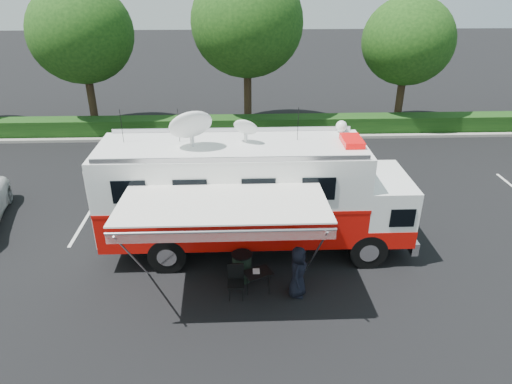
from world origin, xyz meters
TOP-DOWN VIEW (x-y plane):
  - ground_plane at (0.00, 0.00)m, footprint 120.00×120.00m
  - back_border at (1.14, 12.90)m, footprint 60.00×6.14m
  - stall_lines at (-0.50, 3.00)m, footprint 24.12×5.50m
  - command_truck at (-0.09, -0.00)m, footprint 10.05×2.77m
  - awning at (-0.99, -2.87)m, footprint 5.49×2.82m
  - person at (1.10, -2.54)m, footprint 0.73×0.91m
  - folding_table at (-0.05, -2.32)m, footprint 0.95×0.83m
  - folding_chair at (-0.70, -2.47)m, footprint 0.49×0.51m
  - trash_bin at (-0.52, -1.75)m, footprint 0.63×0.63m

SIDE VIEW (x-z plane):
  - ground_plane at x=0.00m, z-range 0.00..0.00m
  - person at x=1.10m, z-range -0.81..0.81m
  - stall_lines at x=-0.50m, z-range 0.00..0.01m
  - trash_bin at x=-0.52m, z-range 0.00..0.94m
  - folding_chair at x=-0.70m, z-range 0.09..1.11m
  - folding_table at x=-0.05m, z-range 0.28..0.96m
  - command_truck at x=-0.09m, z-range -0.35..4.48m
  - awning at x=-0.99m, z-range 1.46..4.77m
  - back_border at x=1.14m, z-range 0.57..9.44m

